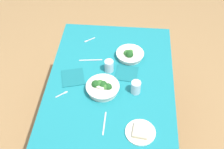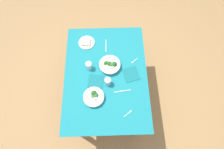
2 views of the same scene
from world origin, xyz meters
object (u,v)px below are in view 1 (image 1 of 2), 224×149
object	(u,v)px
water_glass_side	(109,66)
napkin_folded_upper	(126,73)
broccoli_bowl_near	(102,87)
fork_by_near_bowl	(62,94)
napkin_folded_lower	(73,78)
table_knife_right	(91,60)
table_knife_left	(104,123)
water_glass_center	(136,87)
bread_side_plate	(140,132)
broccoli_bowl_far	(130,54)
fork_by_far_bowl	(89,40)

from	to	relation	value
water_glass_side	napkin_folded_upper	world-z (taller)	water_glass_side
broccoli_bowl_near	napkin_folded_upper	distance (m)	0.25
fork_by_near_bowl	napkin_folded_lower	world-z (taller)	napkin_folded_lower
broccoli_bowl_near	napkin_folded_upper	world-z (taller)	broccoli_bowl_near
table_knife_right	table_knife_left	bearing A→B (deg)	99.07
water_glass_center	table_knife_left	world-z (taller)	water_glass_center
bread_side_plate	napkin_folded_upper	bearing A→B (deg)	-167.44
broccoli_bowl_far	broccoli_bowl_near	distance (m)	0.41
table_knife_left	napkin_folded_upper	world-z (taller)	napkin_folded_upper
broccoli_bowl_near	napkin_folded_upper	bearing A→B (deg)	138.16
broccoli_bowl_far	broccoli_bowl_near	size ratio (longest dim) A/B	0.92
broccoli_bowl_far	napkin_folded_upper	size ratio (longest dim) A/B	1.34
broccoli_bowl_near	water_glass_center	distance (m)	0.24
fork_by_far_bowl	broccoli_bowl_near	bearing A→B (deg)	70.02
water_glass_center	broccoli_bowl_near	bearing A→B (deg)	-87.90
napkin_folded_upper	napkin_folded_lower	world-z (taller)	same
table_knife_left	napkin_folded_lower	xyz separation A→B (m)	(-0.39, -0.28, 0.00)
water_glass_side	napkin_folded_lower	size ratio (longest dim) A/B	0.56
napkin_folded_lower	fork_by_far_bowl	bearing A→B (deg)	171.97
broccoli_bowl_near	table_knife_right	distance (m)	0.33
table_knife_right	napkin_folded_upper	world-z (taller)	napkin_folded_upper
broccoli_bowl_near	water_glass_side	bearing A→B (deg)	172.20
table_knife_left	napkin_folded_upper	bearing A→B (deg)	165.82
table_knife_left	table_knife_right	world-z (taller)	same
fork_by_near_bowl	table_knife_right	distance (m)	0.40
napkin_folded_lower	table_knife_right	bearing A→B (deg)	151.64
broccoli_bowl_near	fork_by_far_bowl	world-z (taller)	broccoli_bowl_near
water_glass_center	fork_by_near_bowl	size ratio (longest dim) A/B	1.23
water_glass_side	napkin_folded_upper	bearing A→B (deg)	80.21
broccoli_bowl_far	broccoli_bowl_near	bearing A→B (deg)	-25.95
water_glass_center	fork_by_far_bowl	distance (m)	0.69
broccoli_bowl_near	table_knife_right	size ratio (longest dim) A/B	1.31
water_glass_center	fork_by_near_bowl	bearing A→B (deg)	-82.52
table_knife_left	broccoli_bowl_far	bearing A→B (deg)	168.61
water_glass_side	fork_by_far_bowl	world-z (taller)	water_glass_side
broccoli_bowl_far	table_knife_left	distance (m)	0.67
bread_side_plate	water_glass_side	distance (m)	0.60
broccoli_bowl_far	water_glass_side	xyz separation A→B (m)	(0.16, -0.15, 0.02)
bread_side_plate	fork_by_near_bowl	bearing A→B (deg)	-115.70
table_knife_right	napkin_folded_upper	bearing A→B (deg)	150.19
broccoli_bowl_near	bread_side_plate	bearing A→B (deg)	40.12
bread_side_plate	table_knife_left	distance (m)	0.24
table_knife_right	napkin_folded_lower	size ratio (longest dim) A/B	1.06
table_knife_right	napkin_folded_lower	xyz separation A→B (m)	(0.20, -0.11, 0.00)
table_knife_left	water_glass_side	bearing A→B (deg)	-177.82
broccoli_bowl_far	table_knife_right	size ratio (longest dim) A/B	1.21
table_knife_right	napkin_folded_upper	distance (m)	0.32
fork_by_near_bowl	bread_side_plate	bearing A→B (deg)	-65.12
water_glass_center	bread_side_plate	bearing A→B (deg)	6.87
bread_side_plate	table_knife_right	size ratio (longest dim) A/B	1.07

